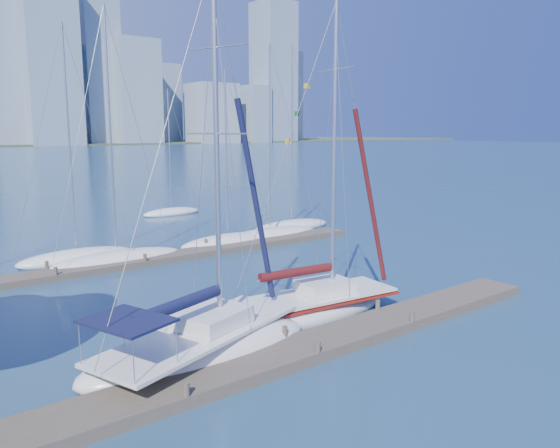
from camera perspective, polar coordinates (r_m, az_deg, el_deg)
ground at (r=19.85m, az=2.16°, el=-13.52°), size 700.00×700.00×0.00m
near_dock at (r=19.77m, az=2.16°, el=-12.99°), size 26.00×2.00×0.40m
far_dock at (r=33.81m, az=-12.92°, el=-3.58°), size 30.00×1.80×0.36m
sailboat_navy at (r=19.28m, az=-8.27°, el=-10.98°), size 9.25×5.54×13.84m
sailboat_maroon at (r=23.48m, az=3.67°, el=-6.94°), size 8.15×3.45×13.50m
bg_boat_1 at (r=35.32m, az=-20.47°, el=-3.22°), size 7.13×2.73×14.25m
bg_boat_2 at (r=33.87m, az=-16.67°, el=-3.54°), size 8.57×4.69×15.07m
bg_boat_3 at (r=37.86m, az=-5.48°, el=-1.82°), size 7.22×2.45×12.14m
bg_boat_4 at (r=40.03m, az=-1.05°, el=-1.13°), size 8.49×3.03×14.17m
bg_boat_5 at (r=43.69m, az=1.21°, el=-0.19°), size 7.45×2.86×14.62m
bg_boat_7 at (r=52.29m, az=-11.25°, el=1.23°), size 5.96×3.55×11.83m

